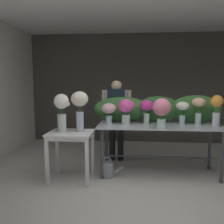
# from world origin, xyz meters

# --- Properties ---
(ground_plane) EXTENTS (8.15, 8.15, 0.00)m
(ground_plane) POSITION_xyz_m (0.00, 1.85, 0.00)
(ground_plane) COLOR beige
(wall_back) EXTENTS (5.78, 0.12, 2.76)m
(wall_back) POSITION_xyz_m (0.00, 3.71, 1.38)
(wall_back) COLOR #4C4742
(wall_back) RESTS_ON ground
(ceiling_slab) EXTENTS (5.90, 3.83, 0.12)m
(ceiling_slab) POSITION_xyz_m (0.00, 1.85, 2.82)
(ceiling_slab) COLOR silver
(ceiling_slab) RESTS_ON wall_back
(display_table_glass) EXTENTS (2.04, 0.81, 0.84)m
(display_table_glass) POSITION_xyz_m (0.26, 1.43, 0.70)
(display_table_glass) COLOR silver
(display_table_glass) RESTS_ON ground
(side_table_white) EXTENTS (0.68, 0.57, 0.77)m
(side_table_white) POSITION_xyz_m (-1.14, 1.04, 0.66)
(side_table_white) COLOR white
(side_table_white) RESTS_ON ground
(florist) EXTENTS (0.57, 0.24, 1.59)m
(florist) POSITION_xyz_m (-0.50, 2.07, 0.97)
(florist) COLOR #232328
(florist) RESTS_ON ground
(foliage_backdrop) EXTENTS (2.23, 0.30, 0.48)m
(foliage_backdrop) POSITION_xyz_m (0.17, 1.71, 1.06)
(foliage_backdrop) COLOR #387033
(foliage_backdrop) RESTS_ON display_table_glass
(vase_fuchsia_anemones) EXTENTS (0.27, 0.25, 0.43)m
(vase_fuchsia_anemones) POSITION_xyz_m (-0.29, 1.40, 1.10)
(vase_fuchsia_anemones) COLOR silver
(vase_fuchsia_anemones) RESTS_ON display_table_glass
(vase_ivory_carnations) EXTENTS (0.21, 0.21, 0.38)m
(vase_ivory_carnations) POSITION_xyz_m (0.63, 1.46, 1.10)
(vase_ivory_carnations) COLOR silver
(vase_ivory_carnations) RESTS_ON display_table_glass
(vase_blush_tulips) EXTENTS (0.25, 0.24, 0.35)m
(vase_blush_tulips) POSITION_xyz_m (-0.59, 1.46, 1.06)
(vase_blush_tulips) COLOR silver
(vase_blush_tulips) RESTS_ON display_table_glass
(vase_rosy_stock) EXTENTS (0.28, 0.27, 0.46)m
(vase_rosy_stock) POSITION_xyz_m (0.25, 1.12, 1.12)
(vase_rosy_stock) COLOR silver
(vase_rosy_stock) RESTS_ON display_table_glass
(vase_sunset_peonies) EXTENTS (0.19, 0.19, 0.50)m
(vase_sunset_peonies) POSITION_xyz_m (1.14, 1.38, 1.12)
(vase_sunset_peonies) COLOR silver
(vase_sunset_peonies) RESTS_ON display_table_glass
(vase_peach_roses) EXTENTS (0.23, 0.22, 0.45)m
(vase_peach_roses) POSITION_xyz_m (0.89, 1.51, 1.13)
(vase_peach_roses) COLOR silver
(vase_peach_roses) RESTS_ON display_table_glass
(vase_magenta_lilies) EXTENTS (0.22, 0.22, 0.41)m
(vase_magenta_lilies) POSITION_xyz_m (0.05, 1.49, 1.10)
(vase_magenta_lilies) COLOR silver
(vase_magenta_lilies) RESTS_ON display_table_glass
(vase_white_roses_tall) EXTENTS (0.24, 0.23, 0.59)m
(vase_white_roses_tall) POSITION_xyz_m (-1.28, 1.04, 1.11)
(vase_white_roses_tall) COLOR silver
(vase_white_roses_tall) RESTS_ON side_table_white
(vase_cream_lisianthus_tall) EXTENTS (0.26, 0.26, 0.63)m
(vase_cream_lisianthus_tall) POSITION_xyz_m (-1.01, 1.10, 1.18)
(vase_cream_lisianthus_tall) COLOR silver
(vase_cream_lisianthus_tall) RESTS_ON side_table_white
(watering_can) EXTENTS (0.35, 0.18, 0.34)m
(watering_can) POSITION_xyz_m (-0.58, 1.17, 0.13)
(watering_can) COLOR #999EA3
(watering_can) RESTS_ON ground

